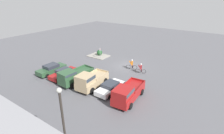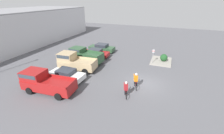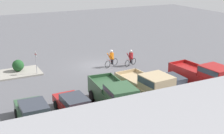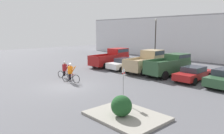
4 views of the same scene
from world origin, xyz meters
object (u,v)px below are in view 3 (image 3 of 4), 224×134
at_px(cyclist_1, 131,57).
at_px(pickup_truck_1, 147,86).
at_px(sedan_0, 171,84).
at_px(cyclist_0, 111,58).
at_px(pickup_truck_2, 114,95).
at_px(sedan_1, 75,106).
at_px(shrub, 18,65).
at_px(fire_lane_sign, 36,61).
at_px(pickup_truck_0, 204,76).
at_px(sedan_2, 34,114).

bearing_deg(cyclist_1, pickup_truck_1, 67.97).
xyz_separation_m(sedan_0, cyclist_0, (1.32, -8.20, 0.20)).
xyz_separation_m(pickup_truck_1, pickup_truck_2, (2.86, 0.10, -0.08)).
xyz_separation_m(sedan_1, shrub, (1.73, -10.95, 0.02)).
distance_m(sedan_1, fire_lane_sign, 9.44).
relative_size(sedan_0, cyclist_0, 2.49).
bearing_deg(pickup_truck_2, pickup_truck_0, -178.55).
height_order(pickup_truck_0, sedan_0, pickup_truck_0).
bearing_deg(sedan_1, sedan_2, 1.97).
relative_size(pickup_truck_1, sedan_1, 1.12).
bearing_deg(pickup_truck_1, pickup_truck_2, 1.99).
height_order(sedan_2, cyclist_1, cyclist_1).
bearing_deg(pickup_truck_2, cyclist_1, -126.47).
relative_size(cyclist_0, fire_lane_sign, 0.76).
bearing_deg(sedan_2, pickup_truck_1, 178.43).
distance_m(pickup_truck_1, shrub, 13.49).
bearing_deg(sedan_2, fire_lane_sign, -104.57).
bearing_deg(fire_lane_sign, sedan_1, 92.01).
height_order(pickup_truck_0, cyclist_0, pickup_truck_0).
distance_m(sedan_0, sedan_2, 11.21).
bearing_deg(pickup_truck_1, sedan_2, -1.57).
bearing_deg(sedan_2, shrub, -95.52).
height_order(pickup_truck_0, pickup_truck_1, pickup_truck_1).
xyz_separation_m(sedan_2, shrub, (-1.07, -11.05, -0.03)).
distance_m(pickup_truck_1, sedan_2, 8.45).
height_order(pickup_truck_0, fire_lane_sign, fire_lane_sign).
xyz_separation_m(sedan_1, cyclist_0, (-7.08, -8.57, 0.20)).
xyz_separation_m(pickup_truck_2, sedan_2, (5.57, -0.33, -0.41)).
relative_size(pickup_truck_0, fire_lane_sign, 2.43).
bearing_deg(shrub, sedan_1, 98.99).
height_order(sedan_0, cyclist_1, cyclist_1).
relative_size(sedan_2, fire_lane_sign, 2.02).
xyz_separation_m(pickup_truck_0, pickup_truck_1, (5.60, 0.11, 0.08)).
bearing_deg(shrub, pickup_truck_0, 139.28).
bearing_deg(sedan_1, fire_lane_sign, -87.99).
bearing_deg(fire_lane_sign, sedan_2, 75.43).
distance_m(sedan_0, cyclist_0, 8.31).
bearing_deg(cyclist_0, sedan_0, 99.12).
bearing_deg(cyclist_0, pickup_truck_0, 115.33).
bearing_deg(pickup_truck_0, fire_lane_sign, -39.75).
height_order(pickup_truck_2, cyclist_1, pickup_truck_2).
distance_m(pickup_truck_0, cyclist_1, 8.53).
height_order(pickup_truck_2, shrub, pickup_truck_2).
bearing_deg(fire_lane_sign, cyclist_1, 171.48).
distance_m(pickup_truck_0, pickup_truck_2, 8.47).
xyz_separation_m(sedan_0, pickup_truck_2, (5.63, 0.80, 0.45)).
bearing_deg(pickup_truck_0, shrub, -40.72).
bearing_deg(pickup_truck_0, pickup_truck_1, 1.17).
distance_m(sedan_2, shrub, 11.10).
height_order(pickup_truck_1, shrub, pickup_truck_1).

